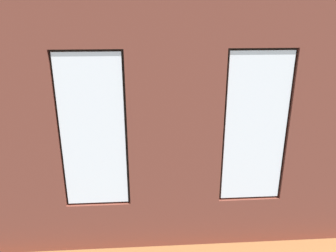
% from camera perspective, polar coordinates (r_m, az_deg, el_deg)
% --- Properties ---
extents(ground_plane, '(6.97, 5.79, 0.10)m').
position_cam_1_polar(ground_plane, '(7.27, -0.57, -7.17)').
color(ground_plane, brown).
extents(brick_wall_with_windows, '(6.37, 0.30, 3.39)m').
position_cam_1_polar(brick_wall_with_windows, '(4.27, 1.25, -1.86)').
color(brick_wall_with_windows, brown).
rests_on(brick_wall_with_windows, ground_plane).
extents(white_wall_right, '(0.10, 4.79, 3.39)m').
position_cam_1_polar(white_wall_right, '(7.03, -27.08, 4.86)').
color(white_wall_right, white).
rests_on(white_wall_right, ground_plane).
extents(couch_by_window, '(1.77, 0.87, 0.80)m').
position_cam_1_polar(couch_by_window, '(5.47, 1.91, -12.43)').
color(couch_by_window, black).
rests_on(couch_by_window, ground_plane).
extents(couch_left, '(0.95, 1.99, 0.80)m').
position_cam_1_polar(couch_left, '(7.55, 18.72, -4.03)').
color(couch_left, black).
rests_on(couch_left, ground_plane).
extents(coffee_table, '(1.52, 0.87, 0.41)m').
position_cam_1_polar(coffee_table, '(7.52, 0.38, -2.72)').
color(coffee_table, '#A87547').
rests_on(coffee_table, ground_plane).
extents(cup_ceramic, '(0.09, 0.09, 0.10)m').
position_cam_1_polar(cup_ceramic, '(7.37, 1.34, -2.40)').
color(cup_ceramic, '#4C4C51').
rests_on(cup_ceramic, coffee_table).
extents(candle_jar, '(0.08, 0.08, 0.11)m').
position_cam_1_polar(candle_jar, '(7.57, -1.12, -1.73)').
color(candle_jar, '#B7333D').
rests_on(candle_jar, coffee_table).
extents(table_plant_small, '(0.16, 0.16, 0.25)m').
position_cam_1_polar(table_plant_small, '(7.45, 0.38, -1.44)').
color(table_plant_small, '#9E5638').
rests_on(table_plant_small, coffee_table).
extents(remote_gray, '(0.17, 0.13, 0.02)m').
position_cam_1_polar(remote_gray, '(7.68, 3.42, -1.82)').
color(remote_gray, '#59595B').
rests_on(remote_gray, coffee_table).
extents(remote_silver, '(0.12, 0.17, 0.02)m').
position_cam_1_polar(remote_silver, '(7.36, -3.10, -2.80)').
color(remote_silver, '#B2B2B7').
rests_on(remote_silver, coffee_table).
extents(media_console, '(0.97, 0.42, 0.58)m').
position_cam_1_polar(media_console, '(7.49, -22.86, -5.10)').
color(media_console, black).
rests_on(media_console, ground_plane).
extents(tv_flatscreen, '(1.22, 0.20, 0.84)m').
position_cam_1_polar(tv_flatscreen, '(7.24, -23.60, 0.05)').
color(tv_flatscreen, black).
rests_on(tv_flatscreen, media_console).
extents(papasan_chair, '(1.16, 1.16, 0.72)m').
position_cam_1_polar(papasan_chair, '(8.48, -7.00, 0.44)').
color(papasan_chair, olive).
rests_on(papasan_chair, ground_plane).
extents(potted_plant_between_couches, '(0.56, 0.56, 0.86)m').
position_cam_1_polar(potted_plant_between_couches, '(5.67, 15.62, -9.29)').
color(potted_plant_between_couches, beige).
rests_on(potted_plant_between_couches, ground_plane).
extents(potted_plant_corner_near_left, '(0.93, 0.91, 1.40)m').
position_cam_1_polar(potted_plant_corner_near_left, '(9.24, 15.25, 3.06)').
color(potted_plant_corner_near_left, '#9E5638').
rests_on(potted_plant_corner_near_left, ground_plane).
extents(potted_plant_beside_window_right, '(0.46, 0.46, 0.85)m').
position_cam_1_polar(potted_plant_beside_window_right, '(5.38, -16.14, -11.12)').
color(potted_plant_beside_window_right, '#47423D').
rests_on(potted_plant_beside_window_right, ground_plane).
extents(potted_plant_corner_far_left, '(0.68, 0.63, 0.99)m').
position_cam_1_polar(potted_plant_corner_far_left, '(6.05, 26.75, -9.17)').
color(potted_plant_corner_far_left, gray).
rests_on(potted_plant_corner_far_left, ground_plane).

